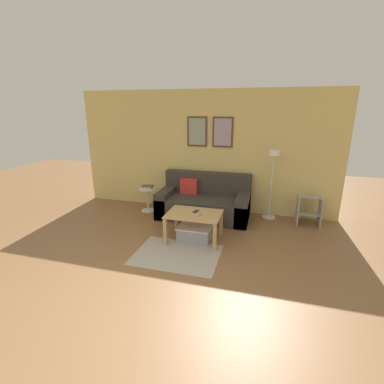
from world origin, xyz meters
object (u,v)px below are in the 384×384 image
couch (204,203)px  cell_phone (196,211)px  storage_bin (194,234)px  floor_lamp (272,174)px  side_table (148,198)px  remote_control (199,215)px  book_stack (148,187)px  coffee_table (194,218)px  step_stool (309,210)px

couch → cell_phone: bearing=-84.6°
storage_bin → floor_lamp: 1.92m
side_table → remote_control: size_ratio=3.40×
book_stack → remote_control: 1.86m
floor_lamp → cell_phone: size_ratio=10.29×
coffee_table → remote_control: (0.10, -0.07, 0.10)m
side_table → coffee_table: bearing=-39.2°
floor_lamp → side_table: floor_lamp is taller
coffee_table → remote_control: remote_control is taller
coffee_table → book_stack: book_stack is taller
cell_phone → step_stool: (1.95, 1.17, -0.20)m
step_stool → floor_lamp: bearing=-177.1°
cell_phone → side_table: bearing=153.0°
side_table → step_stool: bearing=2.8°
couch → storage_bin: (0.10, -1.15, -0.17)m
coffee_table → side_table: bearing=140.8°
couch → side_table: couch is taller
couch → coffee_table: 1.13m
side_table → book_stack: bearing=74.3°
storage_bin → step_stool: 2.33m
couch → book_stack: couch is taller
floor_lamp → remote_control: floor_lamp is taller
floor_lamp → step_stool: (0.73, 0.04, -0.67)m
cell_phone → storage_bin: bearing=-77.0°
floor_lamp → storage_bin: bearing=-134.2°
remote_control → coffee_table: bearing=159.0°
floor_lamp → remote_control: size_ratio=9.60×
coffee_table → floor_lamp: bearing=45.0°
coffee_table → cell_phone: size_ratio=6.45×
cell_phone → book_stack: bearing=152.5°
coffee_table → step_stool: size_ratio=1.66×
step_stool → cell_phone: bearing=-149.0°
coffee_table → step_stool: 2.33m
side_table → remote_control: (1.45, -1.16, 0.19)m
coffee_table → remote_control: size_ratio=6.02×
floor_lamp → side_table: 2.65m
floor_lamp → remote_control: 1.76m
coffee_table → floor_lamp: (1.22, 1.22, 0.56)m
floor_lamp → step_stool: 0.99m
cell_phone → step_stool: step_stool is taller
side_table → floor_lamp: bearing=2.8°
storage_bin → book_stack: (-1.35, 1.13, 0.42)m
couch → side_table: size_ratio=3.61×
remote_control → cell_phone: 0.18m
coffee_table → book_stack: (-1.34, 1.11, 0.15)m
storage_bin → step_stool: size_ratio=1.03×
cell_phone → step_stool: size_ratio=0.26×
side_table → cell_phone: side_table is taller
coffee_table → cell_phone: cell_phone is taller
book_stack → step_stool: book_stack is taller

